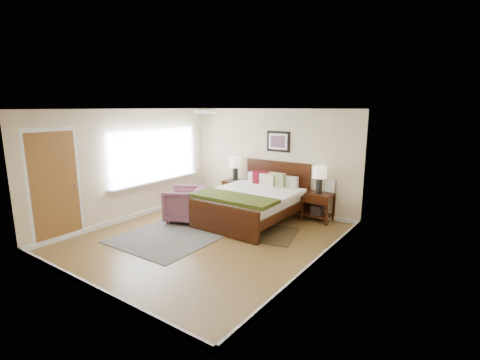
# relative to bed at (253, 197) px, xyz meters

# --- Properties ---
(floor) EXTENTS (5.00, 5.00, 0.00)m
(floor) POSITION_rel_bed_xyz_m (-0.18, -1.38, -0.56)
(floor) COLOR brown
(floor) RESTS_ON ground
(back_wall) EXTENTS (4.50, 0.04, 2.50)m
(back_wall) POSITION_rel_bed_xyz_m (-0.18, 1.12, 0.69)
(back_wall) COLOR beige
(back_wall) RESTS_ON ground
(front_wall) EXTENTS (4.50, 0.04, 2.50)m
(front_wall) POSITION_rel_bed_xyz_m (-0.18, -3.88, 0.69)
(front_wall) COLOR beige
(front_wall) RESTS_ON ground
(left_wall) EXTENTS (0.04, 5.00, 2.50)m
(left_wall) POSITION_rel_bed_xyz_m (-2.43, -1.38, 0.69)
(left_wall) COLOR beige
(left_wall) RESTS_ON ground
(right_wall) EXTENTS (0.04, 5.00, 2.50)m
(right_wall) POSITION_rel_bed_xyz_m (2.07, -1.38, 0.69)
(right_wall) COLOR beige
(right_wall) RESTS_ON ground
(ceiling) EXTENTS (4.50, 5.00, 0.02)m
(ceiling) POSITION_rel_bed_xyz_m (-0.18, -1.38, 1.94)
(ceiling) COLOR white
(ceiling) RESTS_ON back_wall
(window) EXTENTS (0.11, 2.72, 1.32)m
(window) POSITION_rel_bed_xyz_m (-2.37, -0.68, 0.81)
(window) COLOR silver
(window) RESTS_ON left_wall
(door) EXTENTS (0.06, 1.00, 2.18)m
(door) POSITION_rel_bed_xyz_m (-2.41, -3.13, 0.51)
(door) COLOR silver
(door) RESTS_ON ground
(ceil_fixture) EXTENTS (0.44, 0.44, 0.08)m
(ceil_fixture) POSITION_rel_bed_xyz_m (-0.18, -1.38, 1.90)
(ceil_fixture) COLOR white
(ceil_fixture) RESTS_ON ceiling
(bed) EXTENTS (1.87, 2.27, 1.22)m
(bed) POSITION_rel_bed_xyz_m (0.00, 0.00, 0.00)
(bed) COLOR #331307
(bed) RESTS_ON ground
(wall_art) EXTENTS (0.62, 0.05, 0.50)m
(wall_art) POSITION_rel_bed_xyz_m (0.00, 1.09, 1.16)
(wall_art) COLOR black
(wall_art) RESTS_ON back_wall
(nightstand_left) EXTENTS (0.55, 0.49, 0.65)m
(nightstand_left) POSITION_rel_bed_xyz_m (-1.14, 0.87, -0.04)
(nightstand_left) COLOR #331307
(nightstand_left) RESTS_ON ground
(nightstand_right) EXTENTS (0.65, 0.48, 0.64)m
(nightstand_right) POSITION_rel_bed_xyz_m (1.17, 0.88, -0.18)
(nightstand_right) COLOR #331307
(nightstand_right) RESTS_ON ground
(lamp_left) EXTENTS (0.31, 0.31, 0.61)m
(lamp_left) POSITION_rel_bed_xyz_m (-1.14, 0.89, 0.51)
(lamp_left) COLOR black
(lamp_left) RESTS_ON nightstand_left
(lamp_right) EXTENTS (0.31, 0.31, 0.61)m
(lamp_right) POSITION_rel_bed_xyz_m (1.17, 0.89, 0.50)
(lamp_right) COLOR black
(lamp_right) RESTS_ON nightstand_right
(armchair) EXTENTS (1.13, 1.12, 0.77)m
(armchair) POSITION_rel_bed_xyz_m (-1.26, -0.86, -0.18)
(armchair) COLOR brown
(armchair) RESTS_ON ground
(rug_persian) EXTENTS (1.85, 2.59, 0.01)m
(rug_persian) POSITION_rel_bed_xyz_m (-0.84, -1.47, -0.56)
(rug_persian) COLOR #0C1640
(rug_persian) RESTS_ON ground
(rug_navy) EXTENTS (0.98, 1.26, 0.01)m
(rug_navy) POSITION_rel_bed_xyz_m (0.86, -0.46, -0.56)
(rug_navy) COLOR black
(rug_navy) RESTS_ON ground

